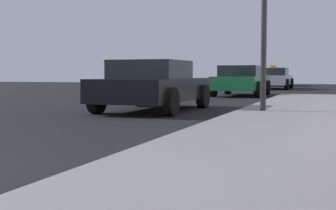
% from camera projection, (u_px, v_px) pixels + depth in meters
% --- Properties ---
extents(car_black, '(2.07, 4.06, 1.27)m').
position_uv_depth(car_black, '(153.00, 85.00, 11.73)').
color(car_black, black).
rests_on(car_black, ground_plane).
extents(car_green, '(2.00, 4.11, 1.27)m').
position_uv_depth(car_green, '(241.00, 80.00, 19.61)').
color(car_green, '#196638').
rests_on(car_green, ground_plane).
extents(car_silver, '(2.05, 4.45, 1.43)m').
position_uv_depth(car_silver, '(274.00, 78.00, 28.03)').
color(car_silver, '#B7B7BF').
rests_on(car_silver, ground_plane).
extents(car_yellow, '(2.04, 4.07, 1.27)m').
position_uv_depth(car_yellow, '(276.00, 77.00, 35.05)').
color(car_yellow, yellow).
rests_on(car_yellow, ground_plane).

